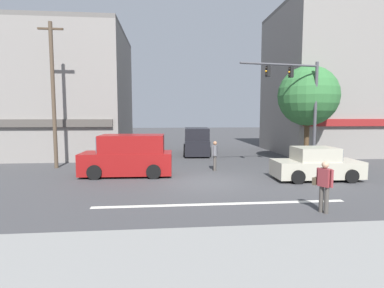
{
  "coord_description": "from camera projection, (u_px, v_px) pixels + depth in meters",
  "views": [
    {
      "loc": [
        -2.02,
        -13.64,
        3.13
      ],
      "look_at": [
        -0.52,
        2.0,
        1.6
      ],
      "focal_mm": 28.0,
      "sensor_mm": 36.0,
      "label": 1
    }
  ],
  "objects": [
    {
      "name": "ground_plane",
      "position": [
        207.0,
        182.0,
        14.01
      ],
      "size": [
        120.0,
        120.0,
        0.0
      ],
      "primitive_type": "plane",
      "color": "#3D3D3F"
    },
    {
      "name": "lane_marking_stripe",
      "position": [
        222.0,
        204.0,
        10.54
      ],
      "size": [
        9.0,
        0.24,
        0.01
      ],
      "primitive_type": "cube",
      "color": "silver",
      "rests_on": "ground"
    },
    {
      "name": "sidewalk_curb",
      "position": [
        273.0,
        279.0,
        5.58
      ],
      "size": [
        40.0,
        5.0,
        0.16
      ],
      "primitive_type": "cube",
      "color": "gray",
      "rests_on": "ground"
    },
    {
      "name": "building_left_block",
      "position": [
        42.0,
        94.0,
        23.5
      ],
      "size": [
        12.99,
        9.54,
        9.59
      ],
      "color": "gray",
      "rests_on": "ground"
    },
    {
      "name": "building_right_corner",
      "position": [
        336.0,
        81.0,
        24.88
      ],
      "size": [
        10.03,
        8.75,
        11.81
      ],
      "color": "gray",
      "rests_on": "ground"
    },
    {
      "name": "street_tree",
      "position": [
        308.0,
        96.0,
        19.26
      ],
      "size": [
        3.84,
        3.84,
        6.27
      ],
      "color": "#4C3823",
      "rests_on": "ground"
    },
    {
      "name": "utility_pole_near_left",
      "position": [
        53.0,
        94.0,
        17.3
      ],
      "size": [
        1.4,
        0.22,
        8.4
      ],
      "color": "brown",
      "rests_on": "ground"
    },
    {
      "name": "utility_pole_far_right",
      "position": [
        313.0,
        99.0,
        21.44
      ],
      "size": [
        1.4,
        0.22,
        8.17
      ],
      "color": "brown",
      "rests_on": "ground"
    },
    {
      "name": "traffic_light_mast",
      "position": [
        301.0,
        97.0,
        17.29
      ],
      "size": [
        4.85,
        0.85,
        6.2
      ],
      "color": "#47474C",
      "rests_on": "ground"
    },
    {
      "name": "van_waiting_far",
      "position": [
        129.0,
        156.0,
        15.42
      ],
      "size": [
        4.66,
        2.17,
        2.11
      ],
      "color": "maroon",
      "rests_on": "ground"
    },
    {
      "name": "van_crossing_center",
      "position": [
        196.0,
        142.0,
        23.58
      ],
      "size": [
        2.29,
        4.72,
        2.11
      ],
      "color": "black",
      "rests_on": "ground"
    },
    {
      "name": "sedan_crossing_rightbound",
      "position": [
        316.0,
        165.0,
        14.47
      ],
      "size": [
        4.14,
        1.95,
        1.58
      ],
      "color": "#B7B29E",
      "rests_on": "ground"
    },
    {
      "name": "pedestrian_foreground_with_bag",
      "position": [
        324.0,
        183.0,
        9.53
      ],
      "size": [
        0.45,
        0.67,
        1.67
      ],
      "color": "#4C4742",
      "rests_on": "ground"
    },
    {
      "name": "pedestrian_mid_crossing",
      "position": [
        215.0,
        154.0,
        16.79
      ],
      "size": [
        0.33,
        0.54,
        1.67
      ],
      "color": "#4C4742",
      "rests_on": "ground"
    }
  ]
}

